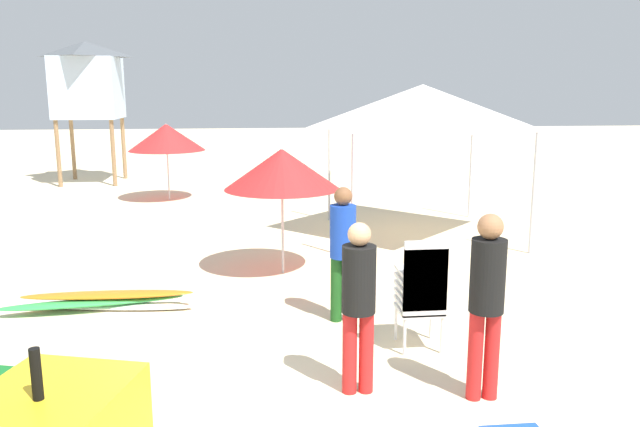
{
  "coord_description": "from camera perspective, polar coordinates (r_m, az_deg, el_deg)",
  "views": [
    {
      "loc": [
        0.04,
        -4.9,
        2.89
      ],
      "look_at": [
        0.98,
        3.83,
        1.12
      ],
      "focal_mm": 35.3,
      "sensor_mm": 36.0,
      "label": 1
    }
  ],
  "objects": [
    {
      "name": "stacked_plastic_chairs",
      "position": [
        7.02,
        9.25,
        -6.53
      ],
      "size": [
        0.48,
        0.48,
        1.29
      ],
      "color": "silver",
      "rests_on": "ground"
    },
    {
      "name": "surfboard_pile",
      "position": [
        8.85,
        -19.2,
        -7.51
      ],
      "size": [
        2.52,
        0.71,
        0.24
      ],
      "color": "white",
      "rests_on": "ground"
    },
    {
      "name": "lifeguard_near_left",
      "position": [
        7.75,
        2.08,
        -2.87
      ],
      "size": [
        0.32,
        0.32,
        1.7
      ],
      "color": "#194C19",
      "rests_on": "ground"
    },
    {
      "name": "lifeguard_near_center",
      "position": [
        5.99,
        14.88,
        -7.07
      ],
      "size": [
        0.32,
        0.32,
        1.78
      ],
      "color": "red",
      "rests_on": "ground"
    },
    {
      "name": "lifeguard_near_right",
      "position": [
        5.95,
        3.52,
        -7.55
      ],
      "size": [
        0.32,
        0.32,
        1.67
      ],
      "color": "red",
      "rests_on": "ground"
    },
    {
      "name": "popup_canopy",
      "position": [
        12.33,
        9.26,
        9.6
      ],
      "size": [
        3.23,
        3.23,
        2.93
      ],
      "color": "#B2B2B7",
      "rests_on": "ground"
    },
    {
      "name": "lifeguard_tower",
      "position": [
        20.34,
        -20.34,
        11.27
      ],
      "size": [
        1.98,
        1.98,
        4.2
      ],
      "color": "olive",
      "rests_on": "ground"
    },
    {
      "name": "beach_umbrella_left",
      "position": [
        16.59,
        -13.75,
        6.74
      ],
      "size": [
        1.94,
        1.94,
        1.97
      ],
      "color": "beige",
      "rests_on": "ground"
    },
    {
      "name": "beach_umbrella_mid",
      "position": [
        9.67,
        -3.48,
        4.05
      ],
      "size": [
        1.79,
        1.79,
        1.97
      ],
      "color": "beige",
      "rests_on": "ground"
    }
  ]
}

